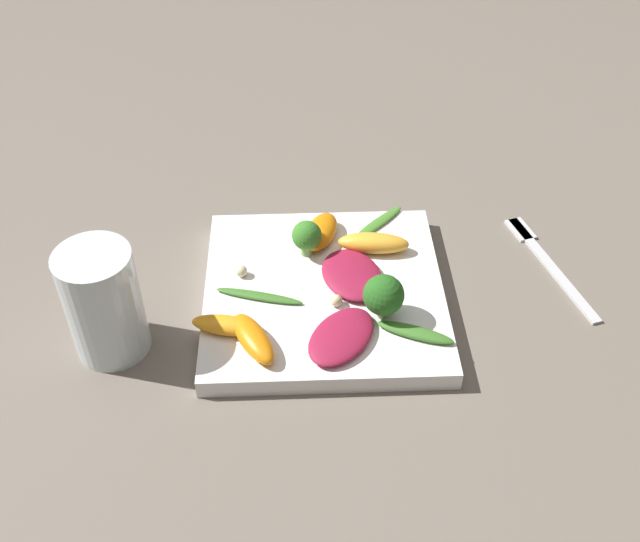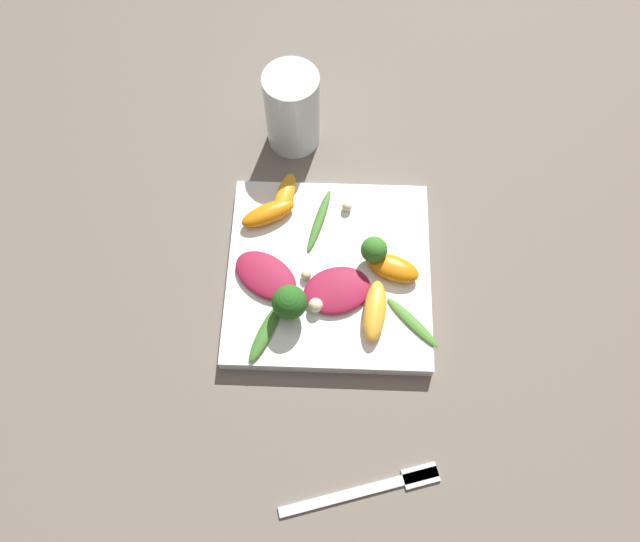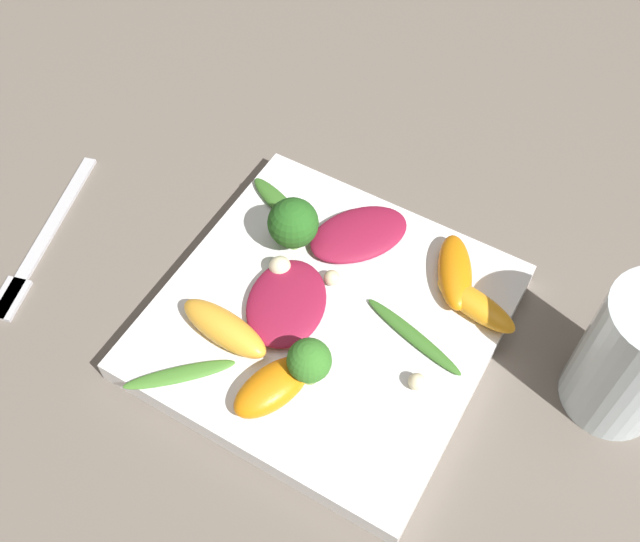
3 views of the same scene
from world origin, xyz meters
The scene contains 18 objects.
ground_plane centered at (0.00, 0.00, 0.00)m, with size 2.40×2.40×0.00m, color #6B6056.
plate centered at (0.00, 0.00, 0.01)m, with size 0.24×0.24×0.02m.
drinking_glass centered at (0.21, 0.05, 0.06)m, with size 0.07×0.07×0.12m.
fork centered at (-0.25, -0.06, 0.00)m, with size 0.06×0.17×0.01m.
radicchio_leaf_0 centered at (-0.03, -0.01, 0.03)m, with size 0.08×0.09×0.01m.
radicchio_leaf_1 centered at (-0.01, 0.07, 0.03)m, with size 0.09×0.10×0.01m.
orange_segment_0 centered at (-0.06, -0.05, 0.03)m, with size 0.08×0.03×0.02m.
orange_segment_1 centered at (0.10, 0.06, 0.03)m, with size 0.07×0.04×0.02m.
orange_segment_2 centered at (0.00, -0.08, 0.03)m, with size 0.05×0.07×0.02m.
orange_segment_3 centered at (0.07, 0.08, 0.03)m, with size 0.06×0.07×0.02m.
broccoli_floret_0 centered at (-0.06, 0.04, 0.05)m, with size 0.04×0.04×0.05m.
broccoli_floret_1 centered at (0.02, -0.05, 0.04)m, with size 0.03×0.03×0.04m.
arugula_sprig_0 centered at (0.07, 0.01, 0.02)m, with size 0.09×0.03×0.01m.
arugula_sprig_1 centered at (-0.08, 0.07, 0.02)m, with size 0.08×0.04×0.01m.
arugula_sprig_2 centered at (-0.07, -0.10, 0.02)m, with size 0.07×0.07×0.00m.
macadamia_nut_0 centered at (0.08, -0.02, 0.03)m, with size 0.01×0.01×0.01m.
macadamia_nut_1 centered at (-0.01, 0.03, 0.03)m, with size 0.01×0.01×0.01m.
macadamia_nut_2 centered at (-0.05, 0.01, 0.03)m, with size 0.02×0.02×0.02m.
Camera 3 is at (0.15, -0.26, 0.50)m, focal length 42.00 mm.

